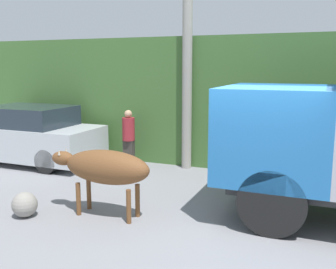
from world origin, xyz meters
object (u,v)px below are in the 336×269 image
object	(u,v)px
parked_suv	(27,135)
utility_pole	(187,55)
brown_cow	(105,167)
roadside_rock	(25,205)
pedestrian_on_hill	(129,136)

from	to	relation	value
parked_suv	utility_pole	world-z (taller)	utility_pole
brown_cow	utility_pole	xyz separation A→B (m)	(0.23, 3.96, 2.17)
utility_pole	roadside_rock	world-z (taller)	utility_pole
pedestrian_on_hill	roadside_rock	bearing A→B (deg)	86.25
brown_cow	roadside_rock	distance (m)	1.69
parked_suv	utility_pole	bearing A→B (deg)	11.51
parked_suv	roadside_rock	bearing A→B (deg)	-51.89
brown_cow	utility_pole	size ratio (longest dim) A/B	0.35
brown_cow	utility_pole	distance (m)	4.52
brown_cow	parked_suv	bearing A→B (deg)	152.26
parked_suv	utility_pole	xyz separation A→B (m)	(4.59, 1.15, 2.31)
brown_cow	parked_suv	world-z (taller)	parked_suv
parked_suv	pedestrian_on_hill	distance (m)	3.08
pedestrian_on_hill	utility_pole	xyz separation A→B (m)	(1.60, 0.43, 2.24)
parked_suv	roadside_rock	world-z (taller)	parked_suv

